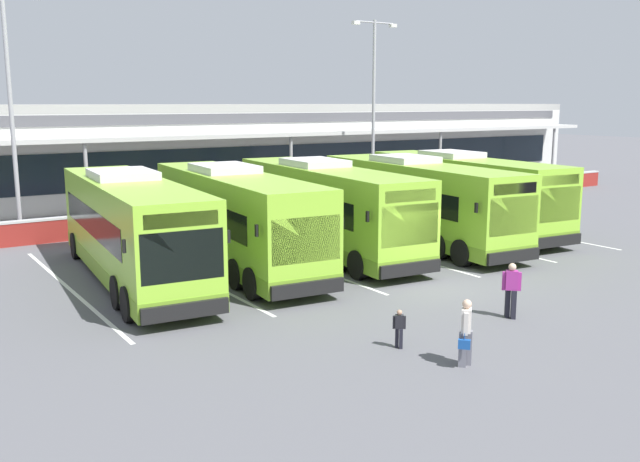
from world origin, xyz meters
name	(u,v)px	position (x,y,z in m)	size (l,w,h in m)	color
ground_plane	(426,283)	(0.00, 0.00, 0.00)	(200.00, 200.00, 0.00)	#56565B
terminal_building	(150,151)	(0.00, 26.91, 3.01)	(70.00, 13.00, 6.00)	silver
red_barrier_wall	(236,212)	(0.00, 14.50, 0.56)	(60.00, 0.40, 1.10)	maroon
coach_bus_leftmost	(131,230)	(-8.33, 5.89, 1.79)	(3.89, 12.34, 3.78)	#8CC633
coach_bus_left_centre	(235,219)	(-4.34, 5.97, 1.79)	(3.89, 12.34, 3.78)	#8CC633
coach_bus_centre	(325,209)	(-0.04, 6.21, 1.79)	(3.89, 12.34, 3.78)	#8CC633
coach_bus_right_centre	(417,202)	(4.41, 5.60, 1.79)	(3.89, 12.34, 3.78)	#8CC633
coach_bus_rightmost	(463,194)	(8.19, 6.55, 1.79)	(3.89, 12.34, 3.78)	#8CC633
bay_stripe_far_west	(69,289)	(-10.50, 6.00, 0.00)	(0.14, 13.00, 0.01)	silver
bay_stripe_west	(187,272)	(-6.30, 6.00, 0.00)	(0.14, 13.00, 0.01)	silver
bay_stripe_mid_west	(285,258)	(-2.10, 6.00, 0.00)	(0.14, 13.00, 0.01)	silver
bay_stripe_centre	(369,246)	(2.10, 6.00, 0.00)	(0.14, 13.00, 0.01)	silver
bay_stripe_mid_east	(441,236)	(6.30, 6.00, 0.00)	(0.14, 13.00, 0.01)	silver
bay_stripe_east	(503,227)	(10.50, 6.00, 0.00)	(0.14, 13.00, 0.01)	silver
pedestrian_with_handbag	(466,331)	(-4.45, -6.27, 0.86)	(0.59, 0.54, 1.62)	slate
pedestrian_in_dark_coat	(511,289)	(-0.67, -4.31, 0.87)	(0.45, 0.44, 1.62)	black
pedestrian_child	(399,327)	(-4.96, -4.47, 0.54)	(0.30, 0.26, 1.00)	black
lamp_post_west	(10,99)	(-10.05, 16.63, 6.29)	(3.24, 0.28, 11.00)	#9E9EA3
lamp_post_centre	(374,100)	(10.69, 16.89, 6.29)	(3.24, 0.28, 11.00)	#9E9EA3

